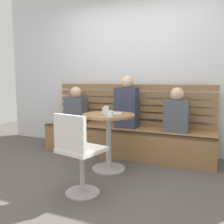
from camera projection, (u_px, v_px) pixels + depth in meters
ground at (87, 183)px, 2.87m from camera, size 8.00×8.00×0.00m
back_wall at (135, 63)px, 4.17m from camera, size 5.20×0.10×2.90m
booth_bench at (125, 141)px, 3.93m from camera, size 2.70×0.52×0.44m
booth_backrest at (131, 105)px, 4.07m from camera, size 2.65×0.04×0.67m
cafe_table at (109, 131)px, 3.26m from camera, size 0.68×0.68×0.74m
white_chair at (78, 152)px, 2.52m from camera, size 0.47×0.47×0.85m
person_adult at (127, 104)px, 3.87m from camera, size 0.34×0.22×0.80m
person_child_left at (177, 112)px, 3.57m from camera, size 0.34×0.22×0.63m
person_child_middle at (76, 107)px, 4.26m from camera, size 0.34×0.22×0.62m
cup_water_clear at (106, 110)px, 3.19m from camera, size 0.07×0.07×0.11m
cup_ceramic_white at (105, 110)px, 3.38m from camera, size 0.08×0.08×0.07m
cup_glass_short at (110, 114)px, 2.95m from camera, size 0.08×0.08×0.08m
plate_small at (116, 113)px, 3.26m from camera, size 0.17×0.17×0.01m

